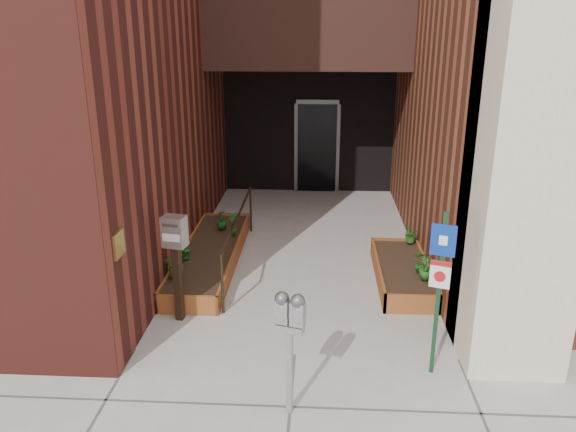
# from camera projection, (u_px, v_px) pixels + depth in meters

# --- Properties ---
(ground) EXTENTS (80.00, 80.00, 0.00)m
(ground) POSITION_uv_depth(u_px,v_px,m) (294.00, 355.00, 6.91)
(ground) COLOR #9E9991
(ground) RESTS_ON ground
(planter_left) EXTENTS (0.90, 3.60, 0.30)m
(planter_left) POSITION_uv_depth(u_px,v_px,m) (210.00, 256.00, 9.50)
(planter_left) COLOR brown
(planter_left) RESTS_ON ground
(planter_right) EXTENTS (0.80, 2.20, 0.30)m
(planter_right) POSITION_uv_depth(u_px,v_px,m) (402.00, 273.00, 8.85)
(planter_right) COLOR brown
(planter_right) RESTS_ON ground
(handrail) EXTENTS (0.04, 3.34, 0.90)m
(handrail) POSITION_uv_depth(u_px,v_px,m) (238.00, 224.00, 9.22)
(handrail) COLOR black
(handrail) RESTS_ON ground
(parking_meter) EXTENTS (0.32, 0.19, 1.38)m
(parking_meter) POSITION_uv_depth(u_px,v_px,m) (290.00, 322.00, 5.54)
(parking_meter) COLOR gray
(parking_meter) RESTS_ON ground
(sign_post) EXTENTS (0.26, 0.11, 1.98)m
(sign_post) POSITION_uv_depth(u_px,v_px,m) (440.00, 278.00, 6.17)
(sign_post) COLOR #13361E
(sign_post) RESTS_ON ground
(payment_dropbox) EXTENTS (0.33, 0.28, 1.50)m
(payment_dropbox) POSITION_uv_depth(u_px,v_px,m) (175.00, 246.00, 7.40)
(payment_dropbox) COLOR black
(payment_dropbox) RESTS_ON ground
(shrub_left_a) EXTENTS (0.42, 0.42, 0.39)m
(shrub_left_a) POSITION_uv_depth(u_px,v_px,m) (177.00, 264.00, 8.30)
(shrub_left_a) COLOR #28611B
(shrub_left_a) RESTS_ON planter_left
(shrub_left_b) EXTENTS (0.25, 0.25, 0.34)m
(shrub_left_b) POSITION_uv_depth(u_px,v_px,m) (185.00, 248.00, 8.96)
(shrub_left_b) COLOR #1B611E
(shrub_left_b) RESTS_ON planter_left
(shrub_left_c) EXTENTS (0.27, 0.27, 0.35)m
(shrub_left_c) POSITION_uv_depth(u_px,v_px,m) (222.00, 219.00, 10.25)
(shrub_left_c) COLOR #175119
(shrub_left_c) RESTS_ON planter_left
(shrub_left_d) EXTENTS (0.30, 0.30, 0.40)m
(shrub_left_d) POSITION_uv_depth(u_px,v_px,m) (233.00, 223.00, 9.97)
(shrub_left_d) COLOR #1D5418
(shrub_left_d) RESTS_ON planter_left
(shrub_right_a) EXTENTS (0.27, 0.27, 0.34)m
(shrub_right_a) POSITION_uv_depth(u_px,v_px,m) (426.00, 268.00, 8.22)
(shrub_right_a) COLOR #205D1A
(shrub_right_a) RESTS_ON planter_right
(shrub_right_b) EXTENTS (0.20, 0.20, 0.34)m
(shrub_right_b) POSITION_uv_depth(u_px,v_px,m) (419.00, 261.00, 8.46)
(shrub_right_b) COLOR #1D5F1B
(shrub_right_b) RESTS_ON planter_right
(shrub_right_c) EXTENTS (0.35, 0.35, 0.31)m
(shrub_right_c) POSITION_uv_depth(u_px,v_px,m) (411.00, 234.00, 9.59)
(shrub_right_c) COLOR #28601B
(shrub_right_c) RESTS_ON planter_right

